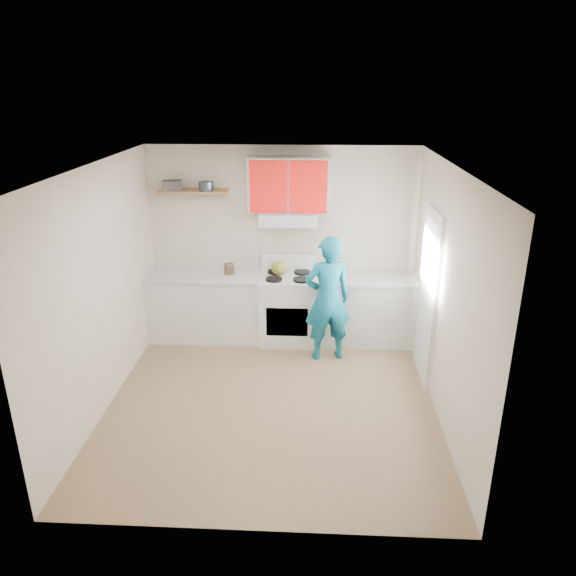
# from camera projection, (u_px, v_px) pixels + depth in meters

# --- Properties ---
(floor) EXTENTS (3.80, 3.80, 0.00)m
(floor) POSITION_uv_depth(u_px,v_px,m) (272.00, 400.00, 6.13)
(floor) COLOR brown
(floor) RESTS_ON ground
(ceiling) EXTENTS (3.60, 3.80, 0.04)m
(ceiling) POSITION_uv_depth(u_px,v_px,m) (269.00, 167.00, 5.20)
(ceiling) COLOR white
(ceiling) RESTS_ON floor
(back_wall) EXTENTS (3.60, 0.04, 2.60)m
(back_wall) POSITION_uv_depth(u_px,v_px,m) (282.00, 242.00, 7.44)
(back_wall) COLOR beige
(back_wall) RESTS_ON floor
(front_wall) EXTENTS (3.60, 0.04, 2.60)m
(front_wall) POSITION_uv_depth(u_px,v_px,m) (249.00, 390.00, 3.89)
(front_wall) COLOR beige
(front_wall) RESTS_ON floor
(left_wall) EXTENTS (0.04, 3.80, 2.60)m
(left_wall) POSITION_uv_depth(u_px,v_px,m) (101.00, 290.00, 5.75)
(left_wall) COLOR beige
(left_wall) RESTS_ON floor
(right_wall) EXTENTS (0.04, 3.80, 2.60)m
(right_wall) POSITION_uv_depth(u_px,v_px,m) (446.00, 296.00, 5.58)
(right_wall) COLOR beige
(right_wall) RESTS_ON floor
(door) EXTENTS (0.05, 0.85, 2.05)m
(door) POSITION_uv_depth(u_px,v_px,m) (428.00, 296.00, 6.33)
(door) COLOR white
(door) RESTS_ON floor
(door_glass) EXTENTS (0.01, 0.55, 0.95)m
(door_glass) POSITION_uv_depth(u_px,v_px,m) (429.00, 261.00, 6.18)
(door_glass) COLOR white
(door_glass) RESTS_ON door
(counter_left) EXTENTS (1.52, 0.60, 0.90)m
(counter_left) POSITION_uv_depth(u_px,v_px,m) (206.00, 307.00, 7.51)
(counter_left) COLOR silver
(counter_left) RESTS_ON floor
(counter_right) EXTENTS (1.32, 0.60, 0.90)m
(counter_right) POSITION_uv_depth(u_px,v_px,m) (365.00, 310.00, 7.41)
(counter_right) COLOR silver
(counter_right) RESTS_ON floor
(stove) EXTENTS (0.76, 0.65, 0.92)m
(stove) POSITION_uv_depth(u_px,v_px,m) (288.00, 308.00, 7.43)
(stove) COLOR white
(stove) RESTS_ON floor
(range_hood) EXTENTS (0.76, 0.44, 0.15)m
(range_hood) POSITION_uv_depth(u_px,v_px,m) (289.00, 218.00, 7.09)
(range_hood) COLOR silver
(range_hood) RESTS_ON back_wall
(upper_cabinets) EXTENTS (1.02, 0.33, 0.70)m
(upper_cabinets) POSITION_uv_depth(u_px,v_px,m) (289.00, 185.00, 6.99)
(upper_cabinets) COLOR red
(upper_cabinets) RESTS_ON back_wall
(shelf) EXTENTS (0.90, 0.30, 0.04)m
(shelf) POSITION_uv_depth(u_px,v_px,m) (193.00, 191.00, 7.10)
(shelf) COLOR brown
(shelf) RESTS_ON back_wall
(books) EXTENTS (0.27, 0.21, 0.13)m
(books) POSITION_uv_depth(u_px,v_px,m) (172.00, 185.00, 7.05)
(books) COLOR #3D3637
(books) RESTS_ON shelf
(tin) EXTENTS (0.23, 0.23, 0.11)m
(tin) POSITION_uv_depth(u_px,v_px,m) (206.00, 186.00, 7.04)
(tin) COLOR #333D4C
(tin) RESTS_ON shelf
(kettle) EXTENTS (0.28, 0.28, 0.18)m
(kettle) POSITION_uv_depth(u_px,v_px,m) (279.00, 268.00, 7.33)
(kettle) COLOR olive
(kettle) RESTS_ON stove
(crock) EXTENTS (0.15, 0.15, 0.16)m
(crock) POSITION_uv_depth(u_px,v_px,m) (229.00, 270.00, 7.35)
(crock) COLOR #493520
(crock) RESTS_ON counter_left
(cutting_board) EXTENTS (0.31, 0.23, 0.02)m
(cutting_board) POSITION_uv_depth(u_px,v_px,m) (350.00, 278.00, 7.26)
(cutting_board) COLOR olive
(cutting_board) RESTS_ON counter_right
(silicone_mat) EXTENTS (0.39, 0.36, 0.01)m
(silicone_mat) POSITION_uv_depth(u_px,v_px,m) (382.00, 279.00, 7.23)
(silicone_mat) COLOR red
(silicone_mat) RESTS_ON counter_right
(person) EXTENTS (0.67, 0.52, 1.63)m
(person) POSITION_uv_depth(u_px,v_px,m) (328.00, 299.00, 6.81)
(person) COLOR #0D617C
(person) RESTS_ON floor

